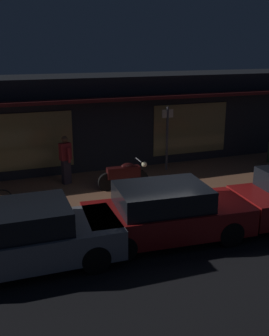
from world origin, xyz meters
The scene contains 8 objects.
ground_plane centered at (0.00, 0.00, 0.00)m, with size 60.00×60.00×0.00m, color black.
sidewalk_slab centered at (0.00, 3.00, 0.07)m, with size 18.00×4.00×0.15m, color brown.
storefront_building centered at (0.00, 6.39, 1.80)m, with size 18.00×3.30×3.60m.
motorcycle centered at (-0.39, 2.76, 0.65)m, with size 1.70×0.55×0.97m.
person_photographer centered at (-2.07, 3.96, 1.03)m, with size 0.43×0.61×1.67m.
sign_post centered at (1.83, 4.25, 1.51)m, with size 0.44×0.09×2.40m.
parked_car_near centered at (-3.93, -0.78, 0.70)m, with size 4.14×1.85×1.42m.
parked_car_far centered at (-0.50, -0.70, 0.70)m, with size 4.23×2.08×1.42m.
Camera 1 is at (-4.43, -8.97, 4.67)m, focal length 42.52 mm.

